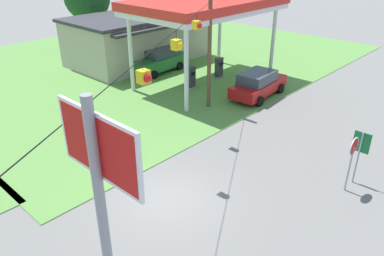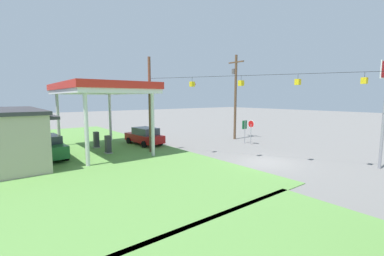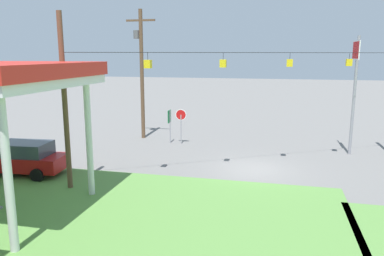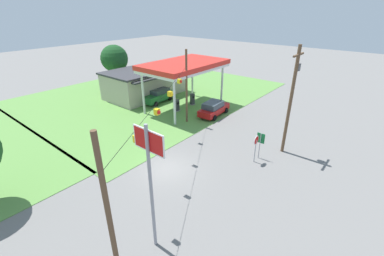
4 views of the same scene
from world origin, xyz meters
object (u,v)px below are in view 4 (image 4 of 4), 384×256
Objects in this scene: fuel_pump_far at (192,100)px; utility_pole_main at (292,96)px; stop_sign_roadside at (256,143)px; tree_behind_station at (114,59)px; fuel_pump_near at (177,106)px; car_at_pumps_rear at (158,95)px; stop_sign_overhead at (150,166)px; gas_station_store at (145,82)px; route_sign at (260,141)px; car_at_pumps_front at (214,108)px; gas_station_canopy at (184,66)px.

fuel_pump_far is 0.16× the size of utility_pole_main.
stop_sign_roadside is 27.94m from tree_behind_station.
fuel_pump_near is 14.01m from stop_sign_roadside.
car_at_pumps_rear is 0.66× the size of stop_sign_overhead.
utility_pole_main reaches higher than gas_station_store.
utility_pole_main reaches higher than fuel_pump_far.
stop_sign_overhead reaches higher than car_at_pumps_rear.
car_at_pumps_rear is 18.26m from route_sign.
route_sign is (-5.73, -21.28, -0.28)m from gas_station_store.
gas_station_canopy is at bearing 88.67° from car_at_pumps_front.
stop_sign_overhead is at bearing -145.95° from fuel_pump_far.
gas_station_store is 22.26m from stop_sign_roadside.
gas_station_canopy is 1.46× the size of stop_sign_overhead.
stop_sign_overhead is (-18.99, -12.83, 4.50)m from fuel_pump_far.
fuel_pump_near is 0.16× the size of utility_pole_main.
tree_behind_station is at bearing -101.95° from stop_sign_roadside.
route_sign is (-5.60, -8.77, 0.79)m from car_at_pumps_front.
tree_behind_station is (-0.69, 18.41, 3.97)m from car_at_pumps_front.
tree_behind_station is at bearing 57.64° from stop_sign_overhead.
stop_sign_overhead reaches higher than gas_station_store.
route_sign is at bearing -127.28° from car_at_pumps_front.
car_at_pumps_rear is 18.49m from stop_sign_roadside.
utility_pole_main is (-2.25, -18.80, 4.38)m from car_at_pumps_rear.
fuel_pump_near is at bearing 180.00° from fuel_pump_far.
car_at_pumps_rear is (-2.13, 4.42, 0.22)m from fuel_pump_far.
stop_sign_roadside is at bearing 68.65° from car_at_pumps_rear.
gas_station_store is 1.21× the size of utility_pole_main.
tree_behind_station reaches higher than fuel_pump_near.
gas_station_canopy reaches higher than car_at_pumps_front.
tree_behind_station is at bearing -94.53° from car_at_pumps_rear.
stop_sign_overhead is 12.60m from route_sign.
tree_behind_station reaches higher than gas_station_store.
fuel_pump_far is 14.92m from route_sign.
stop_sign_roadside reaches higher than car_at_pumps_rear.
stop_sign_roadside reaches higher than fuel_pump_near.
utility_pole_main is (-1.26, -14.38, 4.60)m from fuel_pump_near.
car_at_pumps_rear is at bearing 45.67° from stop_sign_overhead.
stop_sign_overhead reaches higher than fuel_pump_near.
route_sign is at bearing 179.42° from stop_sign_roadside.
route_sign is at bearing -117.60° from fuel_pump_far.
utility_pole_main is (14.60, -1.54, 0.10)m from stop_sign_overhead.
fuel_pump_far is 0.22× the size of tree_behind_station.
car_at_pumps_rear is at bearing 115.76° from fuel_pump_far.
car_at_pumps_rear is (-0.96, -3.66, -1.03)m from gas_station_store.
gas_station_canopy is 4.36× the size of stop_sign_roadside.
tree_behind_station is (2.40, 28.37, -0.45)m from utility_pole_main.
stop_sign_roadside is 0.36× the size of tree_behind_station.
fuel_pump_far is 0.32× the size of car_at_pumps_rear.
fuel_pump_far is at bearing 0.00° from fuel_pump_near.
stop_sign_overhead is at bearing 173.96° from utility_pole_main.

